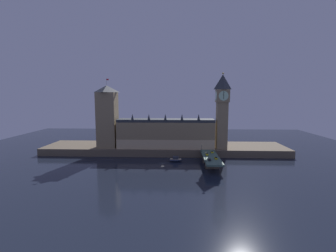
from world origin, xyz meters
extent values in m
plane|color=black|center=(0.00, 0.00, 0.00)|extent=(400.00, 400.00, 0.00)
cube|color=brown|center=(0.00, 39.00, 3.16)|extent=(220.00, 42.00, 6.32)
cube|color=#8E7A56|center=(1.34, 29.41, 17.83)|extent=(84.68, 17.82, 23.02)
cube|color=#D5B989|center=(1.34, 20.38, 10.46)|extent=(84.68, 0.20, 8.29)
cube|color=#2D3338|center=(1.34, 29.41, 30.54)|extent=(84.68, 16.39, 2.40)
cone|color=#2D3338|center=(-26.88, 21.84, 34.27)|extent=(2.40, 2.40, 5.07)
cone|color=#2D3338|center=(-12.77, 21.84, 34.27)|extent=(2.40, 2.40, 5.07)
cone|color=#2D3338|center=(1.34, 21.84, 34.27)|extent=(2.40, 2.40, 5.07)
cone|color=#2D3338|center=(15.46, 21.84, 34.27)|extent=(2.40, 2.40, 5.07)
cone|color=#2D3338|center=(29.57, 21.84, 34.27)|extent=(2.40, 2.40, 5.07)
cube|color=#8E7A56|center=(49.84, 26.04, 26.49)|extent=(9.08, 9.08, 40.34)
cube|color=#8E7A56|center=(49.84, 26.04, 52.09)|extent=(10.72, 10.72, 10.87)
cylinder|color=#B7E5B7|center=(49.84, 20.56, 52.09)|extent=(8.06, 0.25, 8.06)
cylinder|color=#B7E5B7|center=(49.84, 31.53, 52.09)|extent=(8.06, 0.25, 8.06)
cylinder|color=#B7E5B7|center=(55.32, 26.04, 52.09)|extent=(0.25, 8.06, 8.06)
cylinder|color=#B7E5B7|center=(44.36, 26.04, 52.09)|extent=(0.25, 8.06, 8.06)
cube|color=black|center=(49.84, 20.37, 52.69)|extent=(0.36, 0.10, 6.05)
pyramid|color=#2D3338|center=(49.84, 26.04, 63.81)|extent=(10.72, 10.72, 12.56)
sphere|color=gold|center=(49.84, 26.04, 70.89)|extent=(1.60, 1.60, 1.60)
cube|color=#8E7A56|center=(-50.81, 29.70, 30.74)|extent=(16.40, 16.40, 48.84)
pyramid|color=#2D3338|center=(-50.81, 29.70, 58.18)|extent=(16.73, 16.73, 6.05)
cylinder|color=#99999E|center=(-50.81, 29.70, 64.21)|extent=(0.24, 0.24, 6.00)
cube|color=red|center=(-49.71, 29.70, 66.31)|extent=(2.00, 0.08, 1.20)
cube|color=#476656|center=(36.78, -5.00, 6.33)|extent=(11.65, 46.00, 1.40)
cube|color=brown|center=(36.78, -12.67, 2.81)|extent=(9.90, 3.20, 5.63)
cube|color=brown|center=(36.78, 2.67, 2.81)|extent=(9.90, 3.20, 5.63)
cube|color=yellow|center=(34.22, -1.31, 7.69)|extent=(1.77, 4.63, 0.97)
cube|color=black|center=(34.22, -1.31, 8.40)|extent=(1.45, 2.08, 0.45)
cylinder|color=black|center=(33.38, 0.12, 7.35)|extent=(0.22, 0.64, 0.64)
cylinder|color=black|center=(35.06, 0.12, 7.35)|extent=(0.22, 0.64, 0.64)
cylinder|color=black|center=(33.38, -2.75, 7.35)|extent=(0.22, 0.64, 0.64)
cylinder|color=black|center=(35.06, -2.75, 7.35)|extent=(0.22, 0.64, 0.64)
cube|color=black|center=(34.22, -17.19, 7.56)|extent=(1.72, 4.76, 0.71)
cube|color=black|center=(34.22, -17.19, 8.14)|extent=(1.41, 2.14, 0.45)
cylinder|color=black|center=(33.40, -15.71, 7.35)|extent=(0.22, 0.64, 0.64)
cylinder|color=black|center=(35.04, -15.71, 7.35)|extent=(0.22, 0.64, 0.64)
cylinder|color=black|center=(33.40, -18.66, 7.35)|extent=(0.22, 0.64, 0.64)
cylinder|color=black|center=(35.04, -18.66, 7.35)|extent=(0.22, 0.64, 0.64)
cube|color=yellow|center=(39.35, -12.78, 7.57)|extent=(1.82, 4.49, 0.72)
cube|color=black|center=(39.35, -12.78, 8.15)|extent=(1.49, 2.02, 0.45)
cylinder|color=black|center=(40.21, -14.18, 7.35)|extent=(0.22, 0.64, 0.64)
cylinder|color=black|center=(38.48, -14.18, 7.35)|extent=(0.22, 0.64, 0.64)
cylinder|color=black|center=(40.21, -11.39, 7.35)|extent=(0.22, 0.64, 0.64)
cylinder|color=black|center=(38.48, -11.39, 7.35)|extent=(0.22, 0.64, 0.64)
cube|color=yellow|center=(39.35, 6.47, 7.58)|extent=(1.80, 4.02, 0.74)
cube|color=black|center=(39.35, 6.47, 8.17)|extent=(1.47, 1.81, 0.45)
cylinder|color=black|center=(40.20, 5.22, 7.35)|extent=(0.22, 0.64, 0.64)
cylinder|color=black|center=(38.49, 5.22, 7.35)|extent=(0.22, 0.64, 0.64)
cylinder|color=black|center=(40.20, 7.71, 7.35)|extent=(0.22, 0.64, 0.64)
cylinder|color=black|center=(38.49, 7.71, 7.35)|extent=(0.22, 0.64, 0.64)
cylinder|color=black|center=(31.66, -15.48, 7.46)|extent=(0.28, 0.28, 0.86)
cylinder|color=navy|center=(31.66, -15.48, 8.24)|extent=(0.38, 0.38, 0.71)
sphere|color=tan|center=(31.66, -15.48, 8.71)|extent=(0.23, 0.23, 0.23)
cylinder|color=black|center=(41.91, -6.81, 7.46)|extent=(0.28, 0.28, 0.87)
cylinder|color=brown|center=(41.91, -6.81, 8.26)|extent=(0.38, 0.38, 0.72)
sphere|color=tan|center=(41.91, -6.81, 8.74)|extent=(0.24, 0.24, 0.24)
cylinder|color=#2D3333|center=(31.26, -19.72, 7.28)|extent=(0.56, 0.56, 0.50)
cylinder|color=#2D3333|center=(31.26, -19.72, 10.19)|extent=(0.18, 0.18, 5.32)
sphere|color=#F9E5A3|center=(31.26, -19.72, 13.40)|extent=(0.60, 0.60, 0.60)
sphere|color=#F9E5A3|center=(30.81, -19.72, 13.05)|extent=(0.44, 0.44, 0.44)
sphere|color=#F9E5A3|center=(31.71, -19.72, 13.05)|extent=(0.44, 0.44, 0.44)
cylinder|color=#2D3333|center=(31.26, 9.72, 7.28)|extent=(0.56, 0.56, 0.50)
cylinder|color=#2D3333|center=(31.26, 9.72, 10.18)|extent=(0.18, 0.18, 5.30)
sphere|color=#F9E5A3|center=(31.26, 9.72, 13.38)|extent=(0.60, 0.60, 0.60)
sphere|color=#F9E5A3|center=(30.81, 9.72, 13.03)|extent=(0.44, 0.44, 0.44)
sphere|color=#F9E5A3|center=(31.71, 9.72, 13.03)|extent=(0.44, 0.44, 0.44)
ellipsoid|color=#1E2842|center=(10.39, 4.90, 1.08)|extent=(10.29, 5.46, 2.16)
cube|color=tan|center=(10.39, 4.90, 2.06)|extent=(9.03, 4.41, 0.24)
cube|color=#2D333D|center=(10.39, 4.90, 3.26)|extent=(4.68, 3.29, 2.16)
camera|label=1|loc=(11.59, -183.93, 51.53)|focal=26.00mm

